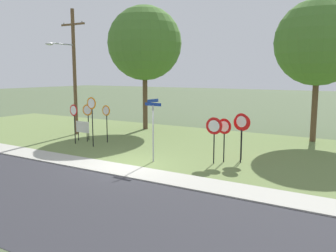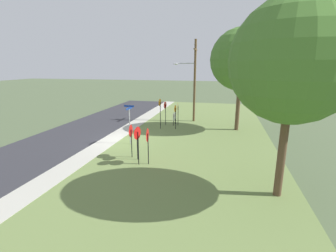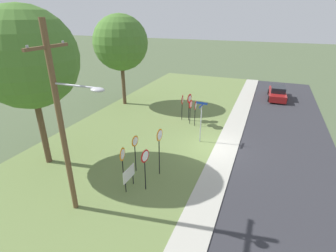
{
  "view_description": "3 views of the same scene",
  "coord_description": "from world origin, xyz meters",
  "px_view_note": "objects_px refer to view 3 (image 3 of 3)",
  "views": [
    {
      "loc": [
        10.09,
        -12.97,
        4.31
      ],
      "look_at": [
        0.05,
        3.36,
        1.47
      ],
      "focal_mm": 38.54,
      "sensor_mm": 36.0,
      "label": 1
    },
    {
      "loc": [
        17.34,
        8.13,
        5.96
      ],
      "look_at": [
        -1.29,
        3.75,
        1.15
      ],
      "focal_mm": 25.85,
      "sensor_mm": 36.0,
      "label": 2
    },
    {
      "loc": [
        -16.03,
        -2.86,
        8.67
      ],
      "look_at": [
        -1.26,
        2.98,
        1.72
      ],
      "focal_mm": 27.49,
      "sensor_mm": 36.0,
      "label": 3
    }
  ],
  "objects_px": {
    "stop_sign_far_center": "(123,159)",
    "yield_sign_near_left": "(190,101)",
    "notice_board": "(129,175)",
    "parked_sedan_distant": "(277,93)",
    "street_name_post": "(201,119)",
    "yield_sign_near_right": "(191,106)",
    "yield_sign_far_right": "(196,107)",
    "utility_pole": "(63,120)",
    "stop_sign_near_left": "(135,146)",
    "oak_tree_left": "(27,58)",
    "yield_sign_far_left": "(183,102)",
    "stop_sign_far_left": "(145,161)",
    "oak_tree_right": "(121,43)",
    "stop_sign_near_right": "(159,142)"
  },
  "relations": [
    {
      "from": "yield_sign_near_right",
      "to": "yield_sign_far_right",
      "type": "relative_size",
      "value": 0.96
    },
    {
      "from": "utility_pole",
      "to": "notice_board",
      "type": "bearing_deg",
      "value": -34.0
    },
    {
      "from": "stop_sign_far_center",
      "to": "yield_sign_near_left",
      "type": "xyz_separation_m",
      "value": [
        10.31,
        -0.47,
        0.12
      ]
    },
    {
      "from": "stop_sign_near_left",
      "to": "yield_sign_near_left",
      "type": "height_order",
      "value": "yield_sign_near_left"
    },
    {
      "from": "parked_sedan_distant",
      "to": "oak_tree_right",
      "type": "bearing_deg",
      "value": 115.6
    },
    {
      "from": "yield_sign_far_left",
      "to": "utility_pole",
      "type": "distance_m",
      "value": 12.9
    },
    {
      "from": "yield_sign_near_left",
      "to": "yield_sign_far_left",
      "type": "xyz_separation_m",
      "value": [
        -0.18,
        0.57,
        -0.09
      ]
    },
    {
      "from": "utility_pole",
      "to": "oak_tree_left",
      "type": "height_order",
      "value": "oak_tree_left"
    },
    {
      "from": "stop_sign_far_center",
      "to": "oak_tree_left",
      "type": "height_order",
      "value": "oak_tree_left"
    },
    {
      "from": "yield_sign_far_right",
      "to": "oak_tree_right",
      "type": "bearing_deg",
      "value": 66.97
    },
    {
      "from": "yield_sign_far_right",
      "to": "street_name_post",
      "type": "xyz_separation_m",
      "value": [
        -2.66,
        -1.15,
        0.16
      ]
    },
    {
      "from": "notice_board",
      "to": "stop_sign_far_center",
      "type": "bearing_deg",
      "value": 74.73
    },
    {
      "from": "yield_sign_far_right",
      "to": "yield_sign_near_left",
      "type": "bearing_deg",
      "value": 35.79
    },
    {
      "from": "stop_sign_far_left",
      "to": "utility_pole",
      "type": "xyz_separation_m",
      "value": [
        -2.5,
        2.42,
        2.88
      ]
    },
    {
      "from": "oak_tree_left",
      "to": "stop_sign_far_left",
      "type": "bearing_deg",
      "value": -92.37
    },
    {
      "from": "stop_sign_near_right",
      "to": "yield_sign_near_right",
      "type": "height_order",
      "value": "stop_sign_near_right"
    },
    {
      "from": "stop_sign_near_left",
      "to": "stop_sign_far_center",
      "type": "relative_size",
      "value": 1.0
    },
    {
      "from": "yield_sign_near_left",
      "to": "yield_sign_near_right",
      "type": "xyz_separation_m",
      "value": [
        -0.73,
        -0.33,
        -0.21
      ]
    },
    {
      "from": "stop_sign_far_center",
      "to": "yield_sign_near_right",
      "type": "xyz_separation_m",
      "value": [
        9.58,
        -0.8,
        -0.1
      ]
    },
    {
      "from": "oak_tree_left",
      "to": "parked_sedan_distant",
      "type": "xyz_separation_m",
      "value": [
        19.66,
        -13.39,
        -5.82
      ]
    },
    {
      "from": "yield_sign_near_right",
      "to": "oak_tree_left",
      "type": "bearing_deg",
      "value": 151.2
    },
    {
      "from": "notice_board",
      "to": "parked_sedan_distant",
      "type": "relative_size",
      "value": 0.27
    },
    {
      "from": "yield_sign_near_right",
      "to": "parked_sedan_distant",
      "type": "xyz_separation_m",
      "value": [
        10.47,
        -6.84,
        -0.96
      ]
    },
    {
      "from": "stop_sign_far_left",
      "to": "yield_sign_near_left",
      "type": "xyz_separation_m",
      "value": [
        10.21,
        0.79,
        0.05
      ]
    },
    {
      "from": "yield_sign_far_right",
      "to": "street_name_post",
      "type": "distance_m",
      "value": 2.9
    },
    {
      "from": "stop_sign_far_center",
      "to": "stop_sign_near_right",
      "type": "bearing_deg",
      "value": -50.47
    },
    {
      "from": "stop_sign_near_right",
      "to": "yield_sign_near_left",
      "type": "height_order",
      "value": "stop_sign_near_right"
    },
    {
      "from": "stop_sign_far_left",
      "to": "oak_tree_right",
      "type": "bearing_deg",
      "value": 42.23
    },
    {
      "from": "oak_tree_right",
      "to": "parked_sedan_distant",
      "type": "xyz_separation_m",
      "value": [
        7.8,
        -14.8,
        -5.47
      ]
    },
    {
      "from": "stop_sign_near_right",
      "to": "parked_sedan_distant",
      "type": "distance_m",
      "value": 19.47
    },
    {
      "from": "utility_pole",
      "to": "parked_sedan_distant",
      "type": "relative_size",
      "value": 1.83
    },
    {
      "from": "stop_sign_near_left",
      "to": "yield_sign_near_right",
      "type": "distance_m",
      "value": 8.14
    },
    {
      "from": "stop_sign_near_left",
      "to": "oak_tree_left",
      "type": "xyz_separation_m",
      "value": [
        -1.1,
        5.68,
        4.77
      ]
    },
    {
      "from": "stop_sign_far_left",
      "to": "oak_tree_left",
      "type": "bearing_deg",
      "value": 95.14
    },
    {
      "from": "yield_sign_near_left",
      "to": "notice_board",
      "type": "bearing_deg",
      "value": -170.65
    },
    {
      "from": "parked_sedan_distant",
      "to": "utility_pole",
      "type": "bearing_deg",
      "value": 156.39
    },
    {
      "from": "yield_sign_near_right",
      "to": "yield_sign_far_left",
      "type": "distance_m",
      "value": 1.06
    },
    {
      "from": "yield_sign_near_right",
      "to": "oak_tree_right",
      "type": "relative_size",
      "value": 0.24
    },
    {
      "from": "notice_board",
      "to": "oak_tree_right",
      "type": "height_order",
      "value": "oak_tree_right"
    },
    {
      "from": "parked_sedan_distant",
      "to": "street_name_post",
      "type": "bearing_deg",
      "value": 156.66
    },
    {
      "from": "stop_sign_near_right",
      "to": "notice_board",
      "type": "relative_size",
      "value": 2.31
    },
    {
      "from": "stop_sign_near_left",
      "to": "oak_tree_left",
      "type": "height_order",
      "value": "oak_tree_left"
    },
    {
      "from": "yield_sign_near_left",
      "to": "oak_tree_right",
      "type": "height_order",
      "value": "oak_tree_right"
    },
    {
      "from": "oak_tree_left",
      "to": "yield_sign_near_left",
      "type": "bearing_deg",
      "value": -32.05
    },
    {
      "from": "utility_pole",
      "to": "notice_board",
      "type": "xyz_separation_m",
      "value": [
        2.28,
        -1.54,
        -3.78
      ]
    },
    {
      "from": "yield_sign_near_right",
      "to": "street_name_post",
      "type": "distance_m",
      "value": 3.39
    },
    {
      "from": "street_name_post",
      "to": "notice_board",
      "type": "bearing_deg",
      "value": 167.38
    },
    {
      "from": "yield_sign_far_right",
      "to": "oak_tree_left",
      "type": "bearing_deg",
      "value": 137.83
    },
    {
      "from": "notice_board",
      "to": "street_name_post",
      "type": "bearing_deg",
      "value": -15.96
    },
    {
      "from": "stop_sign_near_right",
      "to": "yield_sign_far_left",
      "type": "distance_m",
      "value": 8.59
    }
  ]
}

